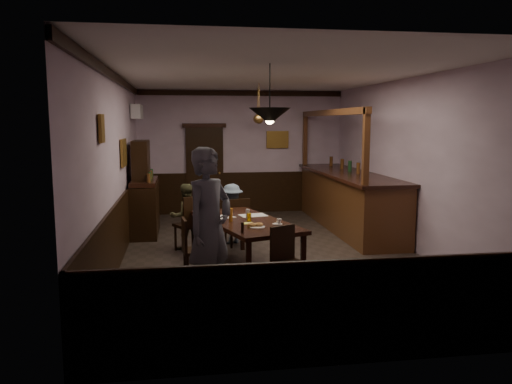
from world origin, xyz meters
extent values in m
cube|color=#2D2621|center=(0.00, 0.00, -0.01)|extent=(5.00, 8.00, 0.01)
cube|color=white|center=(0.00, 0.00, 3.00)|extent=(5.00, 8.00, 0.01)
cube|color=#AF97AE|center=(0.00, 4.00, 1.50)|extent=(5.00, 0.01, 3.00)
cube|color=#AF97AE|center=(0.00, -4.00, 1.50)|extent=(5.00, 0.01, 3.00)
cube|color=#AF97AE|center=(-2.50, 0.00, 1.50)|extent=(0.01, 8.00, 3.00)
cube|color=#AF97AE|center=(2.50, 0.00, 1.50)|extent=(0.01, 8.00, 3.00)
cube|color=black|center=(-0.53, -0.77, 0.72)|extent=(1.61, 2.40, 0.06)
cube|color=black|center=(-0.62, -1.87, 0.34)|extent=(0.07, 0.07, 0.69)
cube|color=black|center=(0.18, -1.62, 0.34)|extent=(0.07, 0.07, 0.69)
cube|color=black|center=(-1.23, 0.07, 0.34)|extent=(0.07, 0.07, 0.69)
cube|color=black|center=(-0.43, 0.33, 0.34)|extent=(0.07, 0.07, 0.69)
cube|color=black|center=(-1.36, 0.38, 0.46)|extent=(0.58, 0.58, 0.05)
cube|color=black|center=(-1.26, 0.21, 0.73)|extent=(0.39, 0.24, 0.51)
cube|color=black|center=(-1.29, 0.62, 0.22)|extent=(0.04, 0.04, 0.44)
cube|color=black|center=(-1.59, 0.45, 0.22)|extent=(0.04, 0.04, 0.44)
cube|color=black|center=(-1.12, 0.31, 0.22)|extent=(0.04, 0.04, 0.44)
cube|color=black|center=(-1.42, 0.15, 0.22)|extent=(0.04, 0.04, 0.44)
cube|color=black|center=(-0.50, 0.65, 0.41)|extent=(0.47, 0.47, 0.05)
cube|color=black|center=(-0.46, 0.48, 0.66)|extent=(0.38, 0.13, 0.46)
cube|color=black|center=(-0.39, 0.84, 0.20)|extent=(0.04, 0.04, 0.39)
cube|color=black|center=(-0.69, 0.76, 0.20)|extent=(0.04, 0.04, 0.39)
cube|color=black|center=(-0.31, 0.54, 0.20)|extent=(0.04, 0.04, 0.39)
cube|color=black|center=(-0.61, 0.46, 0.20)|extent=(0.04, 0.04, 0.39)
cube|color=black|center=(-0.11, -2.11, 0.42)|extent=(0.52, 0.52, 0.05)
cube|color=black|center=(-0.18, -1.95, 0.67)|extent=(0.36, 0.21, 0.46)
cube|color=black|center=(-0.18, -2.32, 0.20)|extent=(0.04, 0.04, 0.40)
cube|color=black|center=(0.10, -2.18, 0.20)|extent=(0.04, 0.04, 0.40)
cube|color=black|center=(-0.32, -2.04, 0.20)|extent=(0.04, 0.04, 0.40)
cube|color=black|center=(-0.04, -1.90, 0.20)|extent=(0.04, 0.04, 0.40)
cube|color=black|center=(-1.28, -1.22, 0.41)|extent=(0.43, 0.43, 0.05)
cube|color=black|center=(-1.45, -1.24, 0.66)|extent=(0.08, 0.39, 0.46)
cube|color=black|center=(-1.10, -1.35, 0.20)|extent=(0.04, 0.04, 0.39)
cube|color=black|center=(-1.14, -1.05, 0.20)|extent=(0.04, 0.04, 0.39)
cube|color=black|center=(-1.41, -1.39, 0.20)|extent=(0.04, 0.04, 0.39)
cube|color=black|center=(-1.45, -1.08, 0.20)|extent=(0.04, 0.04, 0.39)
imported|color=slate|center=(-1.15, -2.28, 0.97)|extent=(0.83, 0.83, 1.94)
imported|color=#47472A|center=(-1.42, 0.57, 0.58)|extent=(0.68, 0.61, 1.16)
imported|color=slate|center=(-0.56, 0.84, 0.55)|extent=(0.83, 0.71, 1.11)
cube|color=silver|center=(-0.88, -0.51, 0.75)|extent=(0.51, 0.45, 0.01)
cube|color=silver|center=(-0.35, -0.44, 0.75)|extent=(0.47, 0.38, 0.01)
cube|color=#DDD951|center=(-0.51, -1.03, 0.75)|extent=(0.19, 0.19, 0.00)
cylinder|color=white|center=(-0.10, -1.18, 0.76)|extent=(0.15, 0.15, 0.01)
imported|color=white|center=(-0.08, -1.18, 0.80)|extent=(0.10, 0.10, 0.07)
cylinder|color=white|center=(-0.43, -1.35, 0.76)|extent=(0.22, 0.22, 0.01)
torus|color=#C68C47|center=(-0.49, -1.30, 0.79)|extent=(0.13, 0.13, 0.04)
torus|color=#C68C47|center=(-0.40, -1.30, 0.79)|extent=(0.13, 0.13, 0.04)
cylinder|color=yellow|center=(-0.47, -0.86, 0.81)|extent=(0.07, 0.07, 0.12)
cylinder|color=#BF721E|center=(-0.75, -0.84, 0.85)|extent=(0.06, 0.06, 0.20)
cylinder|color=silver|center=(-0.47, -0.67, 0.82)|extent=(0.06, 0.06, 0.15)
cylinder|color=black|center=(-0.67, -1.62, 0.82)|extent=(0.04, 0.04, 0.14)
cube|color=black|center=(-2.20, 1.85, 0.51)|extent=(0.51, 1.42, 1.01)
cube|color=black|center=(-2.20, 1.85, 1.06)|extent=(0.49, 1.37, 0.08)
cube|color=black|center=(-2.25, 1.85, 1.47)|extent=(0.30, 0.91, 0.81)
cube|color=#4F2F15|center=(2.00, 1.82, 0.57)|extent=(0.93, 4.33, 1.13)
cube|color=black|center=(1.98, 1.82, 1.15)|extent=(1.03, 4.43, 0.06)
cube|color=#4F2F15|center=(1.59, 1.82, 2.42)|extent=(0.10, 4.23, 0.12)
cube|color=#4F2F15|center=(1.59, -0.25, 1.80)|extent=(0.10, 0.10, 1.34)
cube|color=#4F2F15|center=(1.59, 3.88, 1.80)|extent=(0.10, 0.10, 1.34)
cube|color=black|center=(-0.90, 3.95, 1.05)|extent=(0.90, 0.06, 2.10)
cube|color=white|center=(-2.38, 2.90, 2.45)|extent=(0.20, 0.85, 0.30)
cube|color=olive|center=(-2.46, -1.60, 2.15)|extent=(0.04, 0.28, 0.36)
cube|color=olive|center=(-2.46, 0.80, 1.70)|extent=(0.04, 0.62, 0.48)
cube|color=olive|center=(0.90, 3.96, 1.80)|extent=(0.55, 0.04, 0.42)
cylinder|color=black|center=(-0.29, -1.54, 2.65)|extent=(0.02, 0.02, 0.69)
cone|color=black|center=(-0.29, -1.54, 2.31)|extent=(0.56, 0.56, 0.22)
sphere|color=#FFD88C|center=(-0.29, -1.54, 2.26)|extent=(0.12, 0.12, 0.12)
cylinder|color=#BF8C3F|center=(0.10, 1.83, 2.65)|extent=(0.02, 0.02, 0.70)
cone|color=#BF8C3F|center=(0.10, 1.83, 2.30)|extent=(0.20, 0.20, 0.22)
sphere|color=#FFD88C|center=(0.10, 1.83, 2.25)|extent=(0.12, 0.12, 0.12)
cylinder|color=#BF8C3F|center=(0.30, 3.31, 2.65)|extent=(0.02, 0.02, 0.70)
cone|color=#BF8C3F|center=(0.30, 3.31, 2.30)|extent=(0.20, 0.20, 0.22)
sphere|color=#FFD88C|center=(0.30, 3.31, 2.25)|extent=(0.12, 0.12, 0.12)
camera|label=1|loc=(-1.48, -8.18, 2.23)|focal=35.00mm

